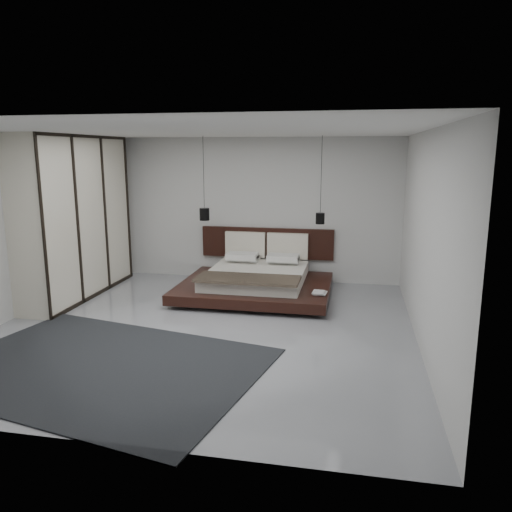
% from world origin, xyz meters
% --- Properties ---
extents(floor, '(6.00, 6.00, 0.00)m').
position_xyz_m(floor, '(0.00, 0.00, 0.00)').
color(floor, gray).
rests_on(floor, ground).
extents(ceiling, '(6.00, 6.00, 0.00)m').
position_xyz_m(ceiling, '(0.00, 0.00, 2.80)').
color(ceiling, white).
rests_on(ceiling, wall_back).
extents(wall_back, '(6.00, 0.00, 6.00)m').
position_xyz_m(wall_back, '(0.00, 3.00, 1.40)').
color(wall_back, beige).
rests_on(wall_back, floor).
extents(wall_front, '(6.00, 0.00, 6.00)m').
position_xyz_m(wall_front, '(0.00, -3.00, 1.40)').
color(wall_front, beige).
rests_on(wall_front, floor).
extents(wall_left, '(0.00, 6.00, 6.00)m').
position_xyz_m(wall_left, '(-3.00, 0.00, 1.40)').
color(wall_left, beige).
rests_on(wall_left, floor).
extents(wall_right, '(0.00, 6.00, 6.00)m').
position_xyz_m(wall_right, '(3.00, 0.00, 1.40)').
color(wall_right, beige).
rests_on(wall_right, floor).
extents(lattice_screen, '(0.05, 0.90, 2.60)m').
position_xyz_m(lattice_screen, '(-2.95, 2.45, 1.30)').
color(lattice_screen, black).
rests_on(lattice_screen, floor).
extents(bed, '(2.63, 2.33, 1.05)m').
position_xyz_m(bed, '(0.42, 1.91, 0.28)').
color(bed, black).
rests_on(bed, floor).
extents(book_lower, '(0.24, 0.30, 0.03)m').
position_xyz_m(book_lower, '(1.50, 1.28, 0.26)').
color(book_lower, '#99724C').
rests_on(book_lower, bed).
extents(book_upper, '(0.21, 0.27, 0.02)m').
position_xyz_m(book_upper, '(1.48, 1.25, 0.28)').
color(book_upper, '#99724C').
rests_on(book_upper, book_lower).
extents(pendant_left, '(0.19, 0.19, 1.54)m').
position_xyz_m(pendant_left, '(-0.66, 2.31, 1.38)').
color(pendant_left, black).
rests_on(pendant_left, ceiling).
extents(pendant_right, '(0.16, 0.16, 1.55)m').
position_xyz_m(pendant_right, '(1.50, 2.31, 1.36)').
color(pendant_right, black).
rests_on(pendant_right, ceiling).
extents(wardrobe, '(0.67, 2.86, 2.81)m').
position_xyz_m(wardrobe, '(-2.70, 1.26, 1.40)').
color(wardrobe, beige).
rests_on(wardrobe, floor).
extents(rug, '(4.19, 3.36, 0.02)m').
position_xyz_m(rug, '(-0.81, -1.53, 0.01)').
color(rug, black).
rests_on(rug, floor).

